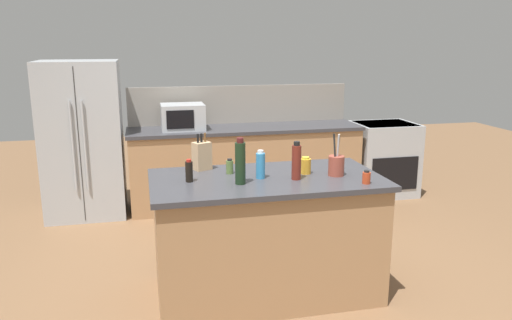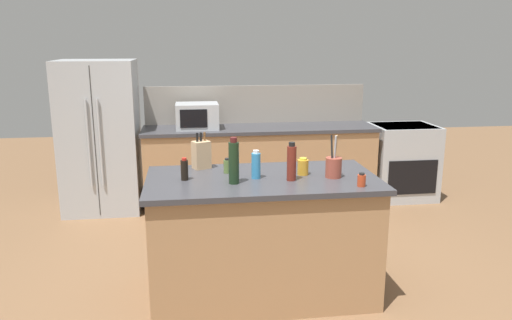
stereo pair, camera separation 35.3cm
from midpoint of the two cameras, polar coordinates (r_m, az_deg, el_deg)
ground_plane at (r=4.07m, az=-1.43°, el=-14.86°), size 14.00×14.00×0.00m
back_counter_run at (r=5.98m, az=-2.86°, el=-0.66°), size 2.75×0.66×0.94m
wall_backsplash at (r=6.16m, az=-3.45°, el=6.36°), size 2.71×0.03×0.46m
kitchen_island at (r=3.87m, az=-1.47°, el=-8.70°), size 1.72×0.91×0.94m
refrigerator at (r=5.92m, az=-20.81°, el=2.19°), size 0.85×0.75×1.72m
range_oven at (r=6.53m, az=12.84°, el=0.18°), size 0.76×0.65×0.92m
microwave at (r=5.78m, az=-10.12°, el=4.86°), size 0.48×0.39×0.29m
knife_block at (r=3.96m, az=-8.76°, el=0.48°), size 0.16×0.15×0.29m
utensil_crock at (r=3.77m, az=6.53°, el=-0.58°), size 0.12×0.12×0.32m
spice_jar_oregano at (r=3.82m, az=-5.68°, el=-0.79°), size 0.06×0.06×0.12m
honey_jar at (r=3.81m, az=3.05°, el=-0.69°), size 0.08×0.08×0.13m
wine_bottle at (r=3.52m, az=-4.69°, el=-0.30°), size 0.07×0.07×0.33m
vinegar_bottle at (r=3.63m, az=1.87°, el=-0.22°), size 0.07×0.07×0.28m
soy_sauce_bottle at (r=3.64m, az=-10.43°, el=-1.31°), size 0.05×0.05×0.17m
dish_soap_bottle at (r=3.67m, az=-2.24°, el=-0.62°), size 0.07×0.07×0.21m
spice_jar_paprika at (r=3.59m, az=9.79°, el=-2.01°), size 0.06×0.06×0.10m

